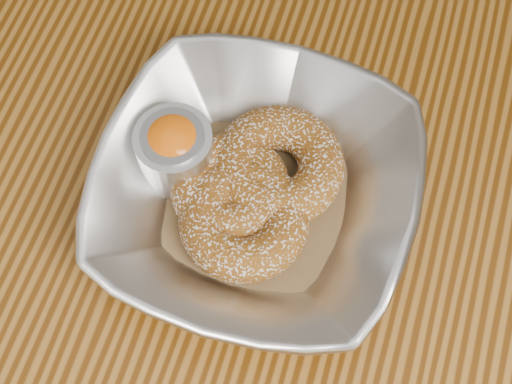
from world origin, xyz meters
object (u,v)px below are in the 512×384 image
(serving_bowl, at_px, (256,193))
(ramekin, at_px, (175,150))
(donut_extra, at_px, (230,188))
(donut_front, at_px, (244,220))
(table, at_px, (170,259))
(donut_back, at_px, (278,166))

(serving_bowl, xyz_separation_m, ramekin, (-0.07, 0.01, 0.01))
(donut_extra, bearing_deg, donut_front, -51.37)
(table, height_order, donut_back, donut_back)
(table, distance_m, serving_bowl, 0.15)
(table, xyz_separation_m, donut_back, (0.08, 0.06, 0.13))
(table, relative_size, ramekin, 21.07)
(serving_bowl, height_order, donut_front, serving_bowl)
(serving_bowl, xyz_separation_m, donut_back, (0.01, 0.03, -0.00))
(donut_back, relative_size, donut_extra, 1.12)
(serving_bowl, bearing_deg, table, -157.06)
(serving_bowl, height_order, donut_back, serving_bowl)
(donut_front, height_order, ramekin, ramekin)
(donut_back, height_order, donut_extra, donut_back)
(serving_bowl, relative_size, ramekin, 4.04)
(ramekin, bearing_deg, donut_back, 10.98)
(table, height_order, donut_front, donut_front)
(serving_bowl, bearing_deg, donut_front, -95.42)
(donut_front, xyz_separation_m, ramekin, (-0.06, 0.03, 0.01))
(donut_back, height_order, donut_front, donut_back)
(donut_front, height_order, donut_extra, donut_front)
(serving_bowl, distance_m, donut_front, 0.02)
(table, xyz_separation_m, ramekin, (0.00, 0.04, 0.14))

